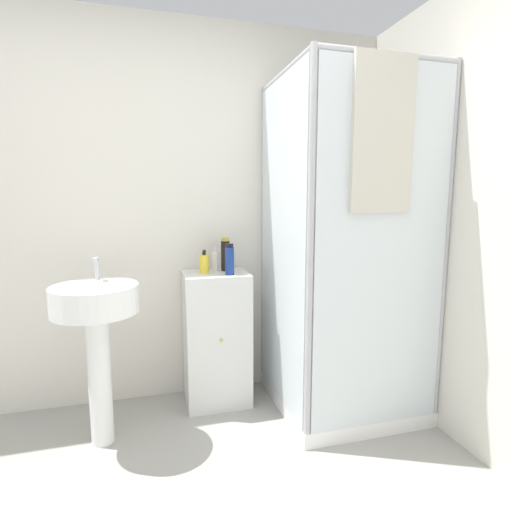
{
  "coord_description": "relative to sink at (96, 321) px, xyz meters",
  "views": [
    {
      "loc": [
        0.03,
        -1.03,
        1.36
      ],
      "look_at": [
        0.63,
        1.15,
        1.03
      ],
      "focal_mm": 28.0,
      "sensor_mm": 36.0,
      "label": 1
    }
  ],
  "objects": [
    {
      "name": "soap_dispenser",
      "position": [
        0.63,
        0.29,
        0.24
      ],
      "size": [
        0.06,
        0.06,
        0.15
      ],
      "color": "yellow",
      "rests_on": "vanity_cabinet"
    },
    {
      "name": "sink",
      "position": [
        0.0,
        0.0,
        0.0
      ],
      "size": [
        0.45,
        0.45,
        1.03
      ],
      "color": "white",
      "rests_on": "ground_plane"
    },
    {
      "name": "wall_back",
      "position": [
        0.25,
        0.5,
        0.55
      ],
      "size": [
        6.4,
        0.06,
        2.5
      ],
      "primitive_type": "cube",
      "color": "silver",
      "rests_on": "ground_plane"
    },
    {
      "name": "shampoo_bottle_blue",
      "position": [
        0.78,
        0.2,
        0.27
      ],
      "size": [
        0.06,
        0.06,
        0.2
      ],
      "color": "navy",
      "rests_on": "vanity_cabinet"
    },
    {
      "name": "shampoo_bottle_tall_black",
      "position": [
        0.78,
        0.35,
        0.28
      ],
      "size": [
        0.06,
        0.06,
        0.22
      ],
      "color": "black",
      "rests_on": "vanity_cabinet"
    },
    {
      "name": "lotion_bottle_white",
      "position": [
        0.71,
        0.35,
        0.24
      ],
      "size": [
        0.04,
        0.04,
        0.16
      ],
      "color": "white",
      "rests_on": "vanity_cabinet"
    },
    {
      "name": "shower_enclosure",
      "position": [
        1.43,
        -0.04,
        -0.1
      ],
      "size": [
        0.86,
        0.89,
        2.09
      ],
      "color": "white",
      "rests_on": "ground_plane"
    },
    {
      "name": "vanity_cabinet",
      "position": [
        0.7,
        0.29,
        -0.26
      ],
      "size": [
        0.41,
        0.37,
        0.88
      ],
      "color": "silver",
      "rests_on": "ground_plane"
    }
  ]
}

